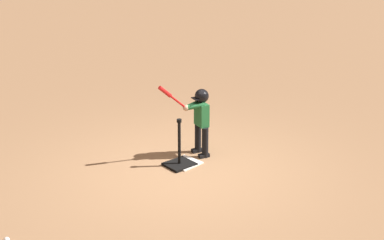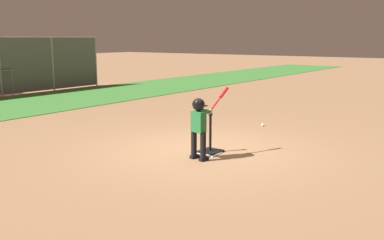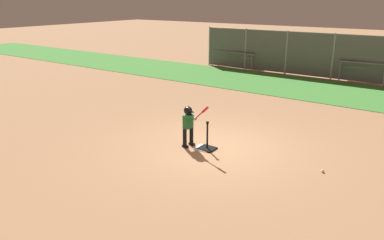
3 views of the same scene
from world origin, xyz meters
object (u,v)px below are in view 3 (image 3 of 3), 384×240
batter_child (189,121)px  bleachers_center (238,58)px  bleachers_left_center (369,71)px  baseball (323,171)px  batting_tee (207,145)px

batter_child → bleachers_center: size_ratio=0.41×
bleachers_center → batter_child: bearing=-67.4°
batter_child → bleachers_left_center: bearing=79.4°
baseball → bleachers_left_center: 11.51m
batting_tee → bleachers_center: 13.10m
batter_child → baseball: bearing=8.0°
batting_tee → bleachers_center: bearing=114.9°
baseball → bleachers_center: size_ratio=0.02×
baseball → batter_child: bearing=-172.0°
bleachers_center → bleachers_left_center: bleachers_left_center is taller
baseball → bleachers_center: bearing=126.4°
batting_tee → bleachers_left_center: 11.93m
batter_child → baseball: 3.60m
bleachers_left_center → batter_child: bearing=-100.6°
batter_child → bleachers_center: 13.00m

